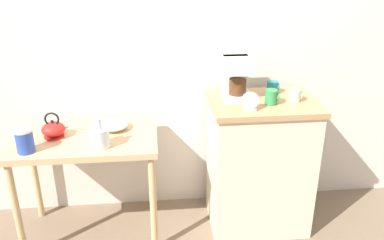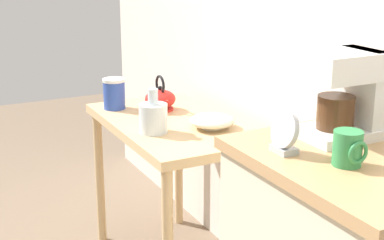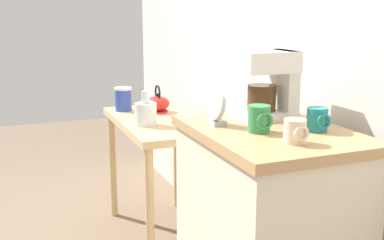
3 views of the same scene
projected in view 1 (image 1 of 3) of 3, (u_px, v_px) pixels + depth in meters
name	position (u px, v px, depth m)	size (l,w,h in m)	color
ground_plane	(177.00, 225.00, 2.96)	(8.00, 8.00, 0.00)	#7A6651
back_wall	(186.00, 17.00, 2.73)	(4.40, 0.10, 2.80)	silver
wooden_table	(86.00, 151.00, 2.64)	(0.91, 0.53, 0.73)	tan
kitchen_counter	(259.00, 164.00, 2.82)	(0.68, 0.50, 0.93)	beige
bowl_stoneware	(114.00, 125.00, 2.69)	(0.19, 0.19, 0.06)	beige
teakettle	(54.00, 129.00, 2.58)	(0.18, 0.15, 0.17)	red
glass_carafe_vase	(99.00, 137.00, 2.45)	(0.12, 0.12, 0.19)	silver
canister_enamel	(25.00, 141.00, 2.40)	(0.11, 0.11, 0.15)	#2D4CAD
coffee_maker	(237.00, 76.00, 2.64)	(0.18, 0.22, 0.26)	white
mug_tall_green	(272.00, 97.00, 2.56)	(0.08, 0.08, 0.09)	#338C4C
mug_dark_teal	(273.00, 87.00, 2.75)	(0.08, 0.07, 0.08)	teal
mug_small_cream	(295.00, 95.00, 2.61)	(0.08, 0.07, 0.08)	beige
table_clock	(250.00, 102.00, 2.47)	(0.10, 0.05, 0.12)	#B2B5BA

